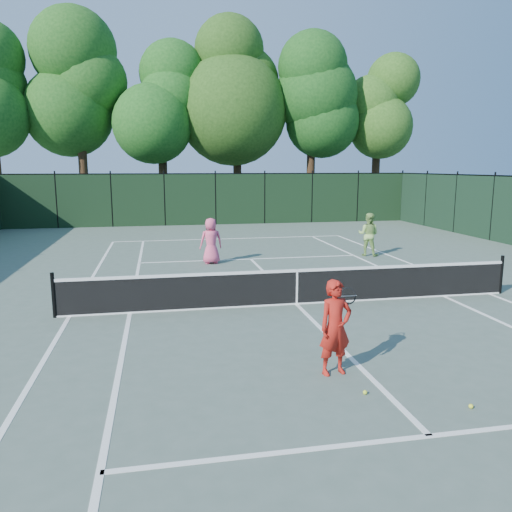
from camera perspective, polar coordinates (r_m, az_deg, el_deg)
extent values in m
plane|color=#4D5D51|center=(12.75, 4.65, -5.52)|extent=(90.00, 90.00, 0.00)
cube|color=white|center=(12.48, -20.55, -6.49)|extent=(0.10, 23.77, 0.01)
cube|color=white|center=(15.15, 25.12, -3.93)|extent=(0.10, 23.77, 0.01)
cube|color=white|center=(12.32, -14.22, -6.36)|extent=(0.10, 23.77, 0.01)
cube|color=white|center=(14.39, 20.69, -4.32)|extent=(0.10, 23.77, 0.01)
cube|color=white|center=(24.18, -2.96, 2.00)|extent=(10.97, 0.10, 0.01)
cube|color=white|center=(7.24, 19.23, -18.85)|extent=(8.23, 0.10, 0.01)
cube|color=white|center=(18.83, -0.60, -0.34)|extent=(8.23, 0.10, 0.01)
cube|color=white|center=(12.75, 4.66, -5.51)|extent=(0.10, 12.80, 0.01)
cube|color=black|center=(12.63, 4.68, -3.54)|extent=(11.60, 0.03, 0.85)
cube|color=white|center=(12.54, 4.71, -1.67)|extent=(11.60, 0.05, 0.07)
cube|color=white|center=(12.74, 4.66, -5.44)|extent=(11.60, 0.05, 0.04)
cube|color=white|center=(12.63, 4.68, -3.54)|extent=(0.05, 0.04, 0.91)
cylinder|color=black|center=(12.41, -22.14, -4.17)|extent=(0.09, 0.09, 1.06)
cylinder|color=black|center=(15.22, 26.22, -1.92)|extent=(0.09, 0.09, 1.06)
cube|color=black|center=(30.06, -4.64, 6.45)|extent=(24.00, 0.05, 3.00)
cylinder|color=black|center=(34.14, -19.04, 7.89)|extent=(0.56, 0.56, 4.80)
ellipsoid|color=#164513|center=(34.53, -19.68, 18.40)|extent=(6.80, 6.80, 10.54)
cylinder|color=black|center=(33.63, -10.53, 7.82)|extent=(0.56, 0.56, 4.30)
ellipsoid|color=#144715|center=(33.88, -10.85, 17.32)|extent=(6.00, 6.00, 9.30)
cylinder|color=black|center=(34.54, -2.14, 8.62)|extent=(0.56, 0.56, 5.00)
ellipsoid|color=#1D4112|center=(34.97, -2.22, 19.37)|extent=(7.00, 7.00, 10.85)
cylinder|color=black|center=(34.99, 6.24, 8.26)|extent=(0.56, 0.56, 4.60)
ellipsoid|color=#124013|center=(35.29, 6.43, 17.82)|extent=(6.20, 6.20, 9.61)
cylinder|color=black|center=(37.24, 13.45, 8.01)|extent=(0.56, 0.56, 4.40)
ellipsoid|color=#224C15|center=(37.47, 13.81, 16.49)|extent=(5.80, 5.80, 8.99)
imported|color=#AE1C13|center=(8.48, 9.06, -8.07)|extent=(0.65, 0.49, 1.62)
cylinder|color=black|center=(8.95, 10.42, -6.18)|extent=(0.03, 0.03, 0.30)
torus|color=black|center=(8.88, 10.47, -4.51)|extent=(0.30, 0.10, 0.30)
imported|color=#E55079|center=(17.92, -5.17, 1.74)|extent=(0.85, 0.60, 1.65)
imported|color=#90BE5F|center=(19.92, 12.72, 2.42)|extent=(1.03, 0.99, 1.68)
sphere|color=yellow|center=(8.14, 23.36, -15.48)|extent=(0.07, 0.07, 0.07)
sphere|color=#C8E42E|center=(8.10, 12.36, -14.98)|extent=(0.07, 0.07, 0.07)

